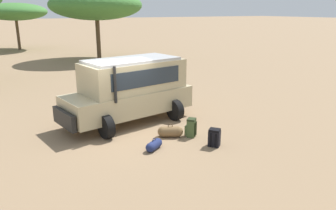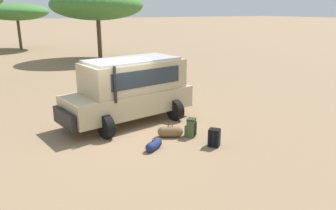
{
  "view_description": "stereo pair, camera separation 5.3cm",
  "coord_description": "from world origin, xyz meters",
  "px_view_note": "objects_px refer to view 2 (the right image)",
  "views": [
    {
      "loc": [
        -3.85,
        -10.42,
        4.2
      ],
      "look_at": [
        1.34,
        -0.78,
        1.0
      ],
      "focal_mm": 35.0,
      "sensor_mm": 36.0,
      "label": 1
    },
    {
      "loc": [
        -3.81,
        -10.44,
        4.2
      ],
      "look_at": [
        1.34,
        -0.78,
        1.0
      ],
      "focal_mm": 35.0,
      "sensor_mm": 36.0,
      "label": 2
    }
  ],
  "objects_px": {
    "backpack_beside_front_wheel": "(191,128)",
    "duffel_bag_soft_canvas": "(170,132)",
    "duffel_bag_low_black_case": "(154,145)",
    "acacia_tree_right_mid": "(97,5)",
    "acacia_tree_centre_back": "(17,12)",
    "backpack_cluster_center": "(214,138)",
    "safari_vehicle": "(131,89)"
  },
  "relations": [
    {
      "from": "backpack_beside_front_wheel",
      "to": "duffel_bag_soft_canvas",
      "type": "relative_size",
      "value": 0.8
    },
    {
      "from": "duffel_bag_low_black_case",
      "to": "acacia_tree_right_mid",
      "type": "height_order",
      "value": "acacia_tree_right_mid"
    },
    {
      "from": "backpack_beside_front_wheel",
      "to": "duffel_bag_low_black_case",
      "type": "relative_size",
      "value": 0.97
    },
    {
      "from": "duffel_bag_soft_canvas",
      "to": "acacia_tree_right_mid",
      "type": "relative_size",
      "value": 0.1
    },
    {
      "from": "acacia_tree_centre_back",
      "to": "acacia_tree_right_mid",
      "type": "xyz_separation_m",
      "value": [
        5.51,
        -11.07,
        0.58
      ]
    },
    {
      "from": "backpack_cluster_center",
      "to": "acacia_tree_centre_back",
      "type": "bearing_deg",
      "value": 95.62
    },
    {
      "from": "duffel_bag_low_black_case",
      "to": "duffel_bag_soft_canvas",
      "type": "height_order",
      "value": "duffel_bag_soft_canvas"
    },
    {
      "from": "acacia_tree_right_mid",
      "to": "duffel_bag_low_black_case",
      "type": "bearing_deg",
      "value": -102.17
    },
    {
      "from": "safari_vehicle",
      "to": "acacia_tree_right_mid",
      "type": "bearing_deg",
      "value": 77.19
    },
    {
      "from": "safari_vehicle",
      "to": "backpack_cluster_center",
      "type": "height_order",
      "value": "safari_vehicle"
    },
    {
      "from": "safari_vehicle",
      "to": "duffel_bag_soft_canvas",
      "type": "height_order",
      "value": "safari_vehicle"
    },
    {
      "from": "backpack_cluster_center",
      "to": "duffel_bag_soft_canvas",
      "type": "bearing_deg",
      "value": 122.52
    },
    {
      "from": "backpack_beside_front_wheel",
      "to": "acacia_tree_centre_back",
      "type": "relative_size",
      "value": 0.1
    },
    {
      "from": "safari_vehicle",
      "to": "backpack_beside_front_wheel",
      "type": "relative_size",
      "value": 8.43
    },
    {
      "from": "acacia_tree_right_mid",
      "to": "backpack_cluster_center",
      "type": "bearing_deg",
      "value": -96.79
    },
    {
      "from": "duffel_bag_soft_canvas",
      "to": "acacia_tree_right_mid",
      "type": "distance_m",
      "value": 19.74
    },
    {
      "from": "backpack_cluster_center",
      "to": "duffel_bag_soft_canvas",
      "type": "height_order",
      "value": "backpack_cluster_center"
    },
    {
      "from": "backpack_beside_front_wheel",
      "to": "acacia_tree_right_mid",
      "type": "xyz_separation_m",
      "value": [
        2.65,
        19.29,
        4.23
      ]
    },
    {
      "from": "duffel_bag_low_black_case",
      "to": "duffel_bag_soft_canvas",
      "type": "relative_size",
      "value": 0.82
    },
    {
      "from": "backpack_cluster_center",
      "to": "duffel_bag_soft_canvas",
      "type": "distance_m",
      "value": 1.61
    },
    {
      "from": "backpack_cluster_center",
      "to": "acacia_tree_centre_back",
      "type": "xyz_separation_m",
      "value": [
        -3.09,
        31.4,
        3.68
      ]
    },
    {
      "from": "duffel_bag_soft_canvas",
      "to": "acacia_tree_centre_back",
      "type": "distance_m",
      "value": 30.36
    },
    {
      "from": "backpack_beside_front_wheel",
      "to": "duffel_bag_low_black_case",
      "type": "height_order",
      "value": "backpack_beside_front_wheel"
    },
    {
      "from": "duffel_bag_low_black_case",
      "to": "acacia_tree_centre_back",
      "type": "height_order",
      "value": "acacia_tree_centre_back"
    },
    {
      "from": "backpack_cluster_center",
      "to": "acacia_tree_centre_back",
      "type": "distance_m",
      "value": 31.76
    },
    {
      "from": "backpack_beside_front_wheel",
      "to": "acacia_tree_centre_back",
      "type": "bearing_deg",
      "value": 95.39
    },
    {
      "from": "duffel_bag_low_black_case",
      "to": "acacia_tree_centre_back",
      "type": "relative_size",
      "value": 0.1
    },
    {
      "from": "backpack_beside_front_wheel",
      "to": "acacia_tree_centre_back",
      "type": "xyz_separation_m",
      "value": [
        -2.86,
        30.36,
        3.65
      ]
    },
    {
      "from": "duffel_bag_low_black_case",
      "to": "acacia_tree_centre_back",
      "type": "bearing_deg",
      "value": 92.37
    },
    {
      "from": "safari_vehicle",
      "to": "backpack_beside_front_wheel",
      "type": "height_order",
      "value": "safari_vehicle"
    },
    {
      "from": "duffel_bag_low_black_case",
      "to": "duffel_bag_soft_canvas",
      "type": "distance_m",
      "value": 1.18
    },
    {
      "from": "safari_vehicle",
      "to": "duffel_bag_soft_canvas",
      "type": "relative_size",
      "value": 6.72
    }
  ]
}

